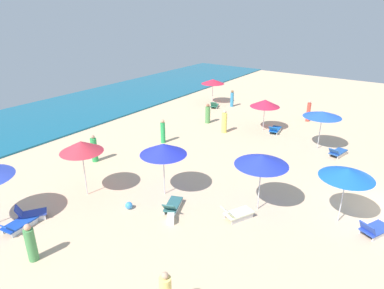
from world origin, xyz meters
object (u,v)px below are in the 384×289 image
at_px(umbrella_3, 163,149).
at_px(umbrella_6, 213,81).
at_px(umbrella_1, 265,103).
at_px(lounge_chair_1_0, 275,130).
at_px(lounge_chair_2_0, 374,229).
at_px(lounge_chair_0_0, 237,213).
at_px(lounge_chair_7_1, 18,224).
at_px(beachgoer_6, 308,111).
at_px(umbrella_0, 262,160).
at_px(beach_ball_0, 129,205).
at_px(umbrella_4, 81,147).
at_px(beachgoer_7, 208,114).
at_px(beachgoer_2, 94,149).
at_px(beachgoer_4, 163,132).
at_px(beachgoer_1, 232,99).
at_px(cooler_box_1, 171,219).
at_px(umbrella_5, 322,114).
at_px(beachgoer_3, 31,244).
at_px(lounge_chair_6_0, 214,105).
at_px(lounge_chair_5_0, 337,152).
at_px(lounge_chair_7_0, 30,214).
at_px(umbrella_2, 347,173).
at_px(lounge_chair_3_0, 172,205).
at_px(beachgoer_0, 224,122).

distance_m(umbrella_3, umbrella_6, 16.96).
distance_m(umbrella_1, lounge_chair_1_0, 2.04).
bearing_deg(lounge_chair_2_0, umbrella_1, -19.55).
bearing_deg(lounge_chair_0_0, lounge_chair_7_1, 65.54).
bearing_deg(beachgoer_6, lounge_chair_2_0, 154.87).
relative_size(umbrella_0, beach_ball_0, 7.97).
relative_size(umbrella_4, beachgoer_7, 1.81).
bearing_deg(beachgoer_2, beachgoer_4, 49.09).
height_order(umbrella_6, beachgoer_7, umbrella_6).
bearing_deg(beachgoer_1, lounge_chair_1_0, -74.60).
xyz_separation_m(lounge_chair_0_0, lounge_chair_7_1, (-5.87, 6.99, -0.01)).
bearing_deg(umbrella_4, umbrella_1, -13.11).
bearing_deg(cooler_box_1, beachgoer_7, -9.57).
distance_m(umbrella_0, umbrella_1, 10.79).
bearing_deg(beachgoer_1, umbrella_5, -69.05).
xyz_separation_m(beachgoer_2, beach_ball_0, (-2.50, -5.28, -0.60)).
bearing_deg(beachgoer_3, umbrella_5, -4.65).
distance_m(umbrella_4, cooler_box_1, 5.35).
bearing_deg(umbrella_5, umbrella_4, 148.64).
bearing_deg(lounge_chair_6_0, umbrella_1, 133.42).
distance_m(lounge_chair_6_0, cooler_box_1, 17.69).
bearing_deg(umbrella_4, beach_ball_0, -84.12).
bearing_deg(beachgoer_4, umbrella_1, 158.80).
bearing_deg(lounge_chair_5_0, lounge_chair_0_0, 91.10).
relative_size(umbrella_0, umbrella_5, 1.07).
height_order(lounge_chair_7_0, beachgoer_6, beachgoer_6).
bearing_deg(beachgoer_1, umbrella_3, -111.23).
xyz_separation_m(lounge_chair_2_0, lounge_chair_7_0, (-7.39, 12.26, 0.03)).
xyz_separation_m(lounge_chair_7_1, cooler_box_1, (4.03, -4.82, -0.09)).
height_order(umbrella_5, beachgoer_7, umbrella_5).
bearing_deg(lounge_chair_5_0, umbrella_4, 65.70).
height_order(umbrella_6, beachgoer_3, umbrella_6).
distance_m(umbrella_1, beachgoer_7, 4.57).
xyz_separation_m(lounge_chair_0_0, lounge_chair_5_0, (9.42, -1.90, -0.01)).
height_order(umbrella_3, cooler_box_1, umbrella_3).
height_order(lounge_chair_1_0, umbrella_2, umbrella_2).
height_order(lounge_chair_2_0, umbrella_3, umbrella_3).
height_order(umbrella_1, lounge_chair_3_0, umbrella_1).
distance_m(umbrella_4, lounge_chair_5_0, 14.94).
distance_m(lounge_chair_1_0, lounge_chair_2_0, 11.86).
bearing_deg(beachgoer_2, beachgoer_3, -78.90).
xyz_separation_m(umbrella_4, lounge_chair_7_1, (-3.48, 0.05, -2.28)).
relative_size(lounge_chair_3_0, umbrella_4, 0.57).
height_order(lounge_chair_0_0, lounge_chair_7_1, lounge_chair_0_0).
bearing_deg(lounge_chair_1_0, lounge_chair_5_0, 152.80).
xyz_separation_m(umbrella_2, beachgoer_0, (6.69, 9.54, -1.52)).
relative_size(beachgoer_6, beachgoer_7, 1.10).
bearing_deg(beachgoer_1, lounge_chair_6_0, -167.68).
bearing_deg(umbrella_6, lounge_chair_1_0, -117.94).
relative_size(beachgoer_1, beachgoer_7, 0.98).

